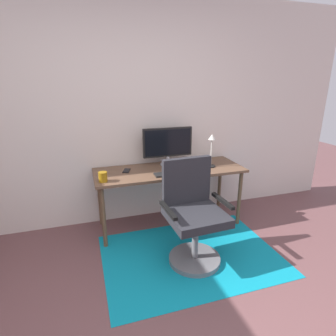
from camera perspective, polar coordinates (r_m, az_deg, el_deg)
The scene contains 10 objects.
wall_back at distance 3.27m, azimuth -10.52°, elevation 10.85°, with size 6.00×0.10×2.60m, color silver.
area_rug at distance 2.91m, azimuth 4.72°, elevation -17.58°, with size 1.73×1.24×0.01m, color #0C819B.
desk at distance 3.17m, azimuth 0.36°, elevation -1.33°, with size 1.71×0.62×0.71m.
monitor at distance 3.24m, azimuth -0.07°, elevation 5.13°, with size 0.60×0.18×0.45m.
keyboard at distance 2.98m, azimuth 1.23°, elevation -1.11°, with size 0.43×0.13×0.02m, color black.
computer_mouse at distance 3.09m, azimuth 6.74°, elevation -0.37°, with size 0.06×0.10×0.03m, color black.
coffee_cup at distance 2.83m, azimuth -13.41°, elevation -1.81°, with size 0.09×0.09×0.10m, color #8E640F.
cell_phone at distance 3.11m, azimuth -8.61°, elevation -0.53°, with size 0.07×0.14×0.01m, color black.
desk_lamp at distance 3.21m, azimuth 9.06°, elevation 4.46°, with size 0.11×0.11×0.39m.
office_chair at distance 2.64m, azimuth 5.22°, elevation -10.32°, with size 0.61×0.54×0.99m.
Camera 1 is at (-0.41, -1.02, 1.70)m, focal length 29.27 mm.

